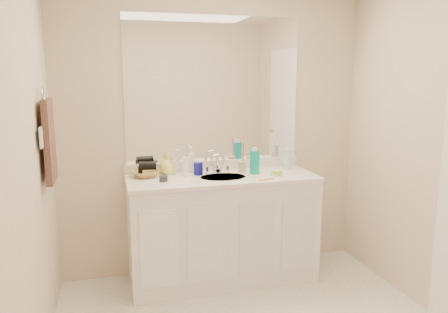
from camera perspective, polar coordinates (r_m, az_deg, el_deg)
name	(u,v)px	position (r m, az deg, el deg)	size (l,w,h in m)	color
wall_back	(214,133)	(3.72, -1.31, 3.15)	(2.60, 0.02, 2.40)	beige
wall_front	(433,244)	(1.40, 25.62, -10.27)	(2.60, 0.02, 2.40)	beige
wall_left	(21,174)	(2.36, -25.04, -2.04)	(0.02, 2.60, 2.40)	beige
vanity_cabinet	(222,230)	(3.64, -0.21, -9.59)	(1.50, 0.55, 0.85)	white
countertop	(222,178)	(3.51, -0.21, -2.83)	(1.52, 0.57, 0.03)	white
backsplash	(215,165)	(3.75, -1.24, -1.13)	(1.52, 0.03, 0.08)	white
sink_basin	(223,178)	(3.49, -0.13, -2.85)	(0.37, 0.37, 0.02)	beige
faucet	(217,166)	(3.65, -0.86, -1.20)	(0.02, 0.02, 0.11)	silver
mirror	(214,90)	(3.68, -1.31, 8.71)	(1.48, 0.01, 1.20)	white
blue_mug	(198,169)	(3.55, -3.38, -1.59)	(0.08, 0.08, 0.10)	navy
tan_cup	(242,167)	(3.66, 2.36, -1.37)	(0.06, 0.06, 0.09)	#C2B889
toothbrush	(243,154)	(3.64, 2.52, 0.29)	(0.01, 0.01, 0.20)	#EE3E8E
mouthwash_bottle	(255,162)	(3.59, 4.03, -0.76)	(0.08, 0.08, 0.19)	#0DA390
clear_pump_bottle	(287,159)	(3.79, 8.29, -0.36)	(0.07, 0.07, 0.18)	silver
soap_dish	(277,175)	(3.57, 6.93, -2.36)	(0.10, 0.08, 0.01)	silver
green_soap	(277,172)	(3.56, 6.94, -2.07)	(0.07, 0.05, 0.02)	#AFE537
orange_comb	(266,179)	(3.41, 5.52, -2.99)	(0.13, 0.03, 0.01)	orange
dark_jar	(164,178)	(3.37, -7.91, -2.86)	(0.06, 0.06, 0.05)	#2A292E
extra_white_bottle	(185,167)	(3.50, -5.07, -1.35)	(0.05, 0.05, 0.16)	white
soap_bottle_white	(191,159)	(3.66, -4.34, -0.38)	(0.08, 0.08, 0.21)	white
soap_bottle_cream	(172,165)	(3.61, -6.86, -1.06)	(0.07, 0.07, 0.15)	beige
soap_bottle_yellow	(168,164)	(3.61, -7.37, -0.97)	(0.13, 0.13, 0.16)	#FDFC62
wicker_basket	(145,174)	(3.53, -10.22, -2.23)	(0.21, 0.21, 0.05)	#AA8944
hair_dryer	(148,166)	(3.52, -9.93, -1.20)	(0.07, 0.07, 0.14)	black
towel_ring	(43,95)	(3.08, -22.59, 7.40)	(0.11, 0.11, 0.01)	silver
hand_towel	(49,141)	(3.10, -21.84, 1.90)	(0.04, 0.32, 0.55)	#3A251F
switch_plate	(41,138)	(2.90, -22.77, 2.29)	(0.01, 0.09, 0.13)	white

